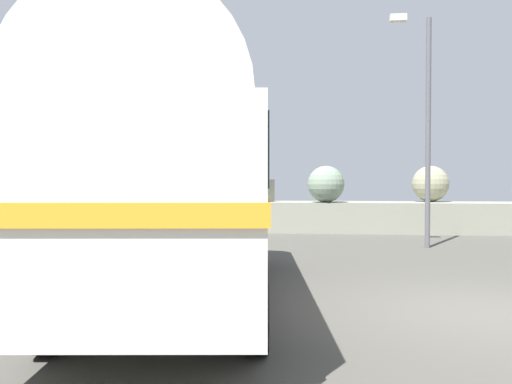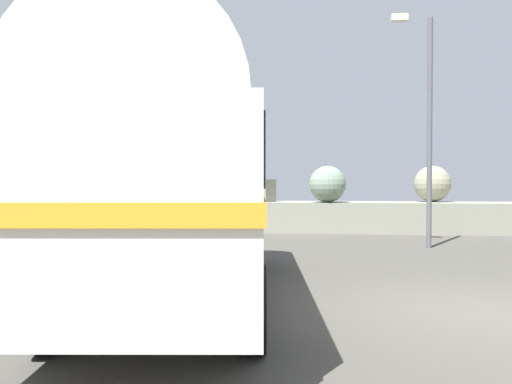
# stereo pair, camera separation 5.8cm
# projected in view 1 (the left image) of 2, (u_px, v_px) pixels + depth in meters

# --- Properties ---
(ground) EXTENTS (32.00, 26.00, 0.02)m
(ground) POSITION_uv_depth(u_px,v_px,m) (487.00, 314.00, 7.57)
(ground) COLOR #48463F
(breakwater) EXTENTS (31.36, 2.26, 2.45)m
(breakwater) POSITION_uv_depth(u_px,v_px,m) (387.00, 212.00, 19.26)
(breakwater) COLOR gray
(breakwater) RESTS_ON ground
(vintage_coach) EXTENTS (3.33, 8.79, 3.70)m
(vintage_coach) POSITION_uv_depth(u_px,v_px,m) (184.00, 170.00, 8.41)
(vintage_coach) COLOR black
(vintage_coach) RESTS_ON ground
(lamp_post) EXTENTS (1.18, 0.58, 6.35)m
(lamp_post) POSITION_uv_depth(u_px,v_px,m) (424.00, 119.00, 14.77)
(lamp_post) COLOR #5B5B60
(lamp_post) RESTS_ON ground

